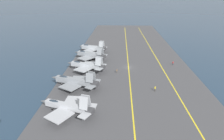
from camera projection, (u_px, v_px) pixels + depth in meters
name	position (u px, v px, depth m)	size (l,w,h in m)	color
ground_plane	(128.00, 68.00, 85.16)	(2000.00, 2000.00, 0.00)	#23384C
carrier_deck	(128.00, 68.00, 85.09)	(226.31, 51.61, 0.40)	#424244
deck_stripe_foul_line	(162.00, 68.00, 84.42)	(203.68, 0.36, 0.01)	yellow
deck_stripe_centerline	(128.00, 67.00, 85.01)	(203.68, 0.36, 0.01)	yellow
parked_jet_nearest	(67.00, 106.00, 51.94)	(13.43, 16.02, 6.32)	#A8AAAF
parked_jet_second	(75.00, 81.00, 65.88)	(12.01, 17.51, 6.45)	gray
parked_jet_third	(86.00, 65.00, 79.76)	(12.51, 16.56, 6.67)	#9EA3A8
parked_jet_fourth	(90.00, 55.00, 92.76)	(13.80, 16.53, 6.95)	gray
parked_jet_fifth	(92.00, 48.00, 105.29)	(12.48, 15.66, 6.45)	#9EA3A8
crew_brown_vest	(117.00, 71.00, 78.59)	(0.43, 0.34, 1.73)	#4C473D
crew_red_vest	(173.00, 63.00, 87.33)	(0.42, 0.46, 1.74)	#232328
crew_yellow_vest	(155.00, 89.00, 64.19)	(0.42, 0.46, 1.78)	#383328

